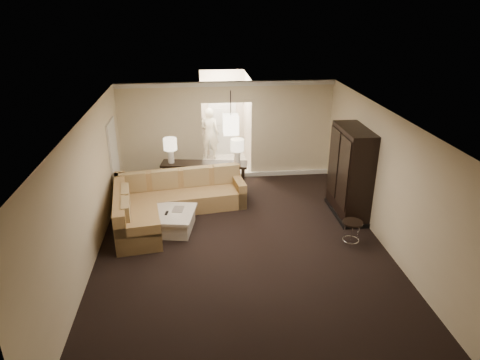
{
  "coord_description": "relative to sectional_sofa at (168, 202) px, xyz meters",
  "views": [
    {
      "loc": [
        -0.87,
        -7.66,
        4.88
      ],
      "look_at": [
        0.07,
        1.2,
        1.07
      ],
      "focal_mm": 32.0,
      "sensor_mm": 36.0,
      "label": 1
    }
  ],
  "objects": [
    {
      "name": "wall_back",
      "position": [
        1.63,
        2.33,
        1.03
      ],
      "size": [
        6.0,
        0.04,
        2.8
      ],
      "primitive_type": "cube",
      "color": "beige",
      "rests_on": "ground"
    },
    {
      "name": "coffee_table",
      "position": [
        0.08,
        -0.67,
        -0.15
      ],
      "size": [
        1.26,
        1.26,
        0.45
      ],
      "rotation": [
        0.0,
        0.0,
        -0.18
      ],
      "color": "beige",
      "rests_on": "ground"
    },
    {
      "name": "table_lamp_right",
      "position": [
        1.79,
        1.08,
        0.94
      ],
      "size": [
        0.35,
        0.35,
        0.67
      ],
      "color": "silver",
      "rests_on": "console_table"
    },
    {
      "name": "wall_left",
      "position": [
        -1.37,
        -1.67,
        1.03
      ],
      "size": [
        0.04,
        8.0,
        2.8
      ],
      "primitive_type": "cube",
      "color": "beige",
      "rests_on": "ground"
    },
    {
      "name": "ground",
      "position": [
        1.63,
        -1.67,
        -0.37
      ],
      "size": [
        8.0,
        8.0,
        0.0
      ],
      "primitive_type": "plane",
      "color": "black",
      "rests_on": "ground"
    },
    {
      "name": "foyer",
      "position": [
        1.63,
        3.67,
        0.93
      ],
      "size": [
        1.44,
        2.02,
        2.8
      ],
      "color": "white",
      "rests_on": "ground"
    },
    {
      "name": "side_door",
      "position": [
        -1.34,
        1.13,
        0.68
      ],
      "size": [
        0.05,
        0.9,
        2.1
      ],
      "primitive_type": "cube",
      "color": "white",
      "rests_on": "ground"
    },
    {
      "name": "crown_molding",
      "position": [
        1.63,
        2.28,
        2.36
      ],
      "size": [
        6.0,
        0.1,
        0.12
      ],
      "primitive_type": "cube",
      "color": "silver",
      "rests_on": "wall_back"
    },
    {
      "name": "table_lamp_left",
      "position": [
        0.07,
        1.34,
        0.94
      ],
      "size": [
        0.35,
        0.35,
        0.67
      ],
      "color": "silver",
      "rests_on": "console_table"
    },
    {
      "name": "baseboard",
      "position": [
        1.63,
        2.28,
        -0.31
      ],
      "size": [
        6.0,
        0.1,
        0.12
      ],
      "primitive_type": "cube",
      "color": "silver",
      "rests_on": "ground"
    },
    {
      "name": "sectional_sofa",
      "position": [
        0.0,
        0.0,
        0.0
      ],
      "size": [
        3.24,
        2.8,
        0.94
      ],
      "rotation": [
        0.0,
        0.0,
        0.14
      ],
      "color": "brown",
      "rests_on": "ground"
    },
    {
      "name": "armoire",
      "position": [
        4.32,
        -0.36,
        0.67
      ],
      "size": [
        0.65,
        1.51,
        2.17
      ],
      "color": "black",
      "rests_on": "ground"
    },
    {
      "name": "pendant_light",
      "position": [
        1.63,
        1.03,
        1.58
      ],
      "size": [
        0.38,
        0.38,
        1.09
      ],
      "color": "black",
      "rests_on": "ceiling"
    },
    {
      "name": "wall_right",
      "position": [
        4.63,
        -1.67,
        1.03
      ],
      "size": [
        0.04,
        8.0,
        2.8
      ],
      "primitive_type": "cube",
      "color": "beige",
      "rests_on": "ground"
    },
    {
      "name": "person",
      "position": [
        1.18,
        3.93,
        0.56
      ],
      "size": [
        0.75,
        0.56,
        1.88
      ],
      "primitive_type": "imported",
      "rotation": [
        0.0,
        0.0,
        2.97
      ],
      "color": "#EDE4C9",
      "rests_on": "ground"
    },
    {
      "name": "ceiling",
      "position": [
        1.63,
        -1.67,
        2.43
      ],
      "size": [
        6.0,
        8.0,
        0.02
      ],
      "primitive_type": "cube",
      "color": "white",
      "rests_on": "wall_back"
    },
    {
      "name": "console_table",
      "position": [
        0.93,
        1.21,
        0.15
      ],
      "size": [
        2.31,
        0.85,
        0.87
      ],
      "rotation": [
        0.0,
        0.0,
        -0.15
      ],
      "color": "black",
      "rests_on": "ground"
    },
    {
      "name": "drink_table",
      "position": [
        3.96,
        -1.71,
        0.01
      ],
      "size": [
        0.43,
        0.43,
        0.54
      ],
      "rotation": [
        0.0,
        0.0,
        0.17
      ],
      "color": "black",
      "rests_on": "ground"
    },
    {
      "name": "wall_front",
      "position": [
        1.63,
        -5.67,
        1.03
      ],
      "size": [
        6.0,
        0.04,
        2.8
      ],
      "primitive_type": "cube",
      "color": "beige",
      "rests_on": "ground"
    }
  ]
}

